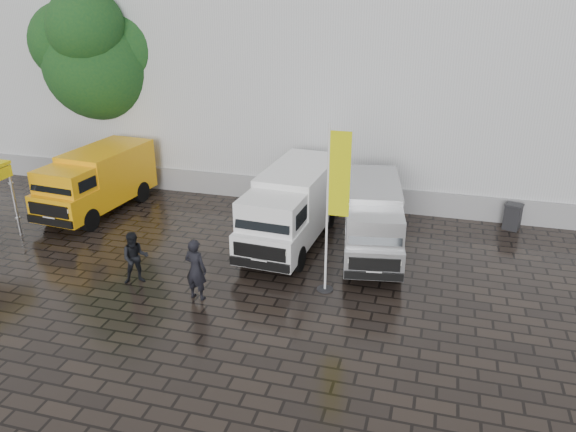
# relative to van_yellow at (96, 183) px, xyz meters

# --- Properties ---
(ground) EXTENTS (120.00, 120.00, 0.00)m
(ground) POSITION_rel_van_yellow_xyz_m (9.07, -4.72, -1.25)
(ground) COLOR black
(ground) RESTS_ON ground
(exhibition_hall) EXTENTS (44.00, 16.00, 12.00)m
(exhibition_hall) POSITION_rel_van_yellow_xyz_m (11.07, 11.28, 4.75)
(exhibition_hall) COLOR silver
(exhibition_hall) RESTS_ON ground
(hall_plinth) EXTENTS (44.00, 0.15, 1.00)m
(hall_plinth) POSITION_rel_van_yellow_xyz_m (11.07, 3.23, -0.75)
(hall_plinth) COLOR gray
(hall_plinth) RESTS_ON ground
(van_yellow) EXTENTS (2.56, 5.58, 2.50)m
(van_yellow) POSITION_rel_van_yellow_xyz_m (0.00, 0.00, 0.00)
(van_yellow) COLOR #FFAA0D
(van_yellow) RESTS_ON ground
(van_white) EXTENTS (2.40, 6.21, 2.64)m
(van_white) POSITION_rel_van_yellow_xyz_m (8.41, -0.83, 0.07)
(van_white) COLOR white
(van_white) RESTS_ON ground
(van_silver) EXTENTS (2.66, 5.66, 2.36)m
(van_silver) POSITION_rel_van_yellow_xyz_m (11.29, -0.85, -0.07)
(van_silver) COLOR #ADAEB1
(van_silver) RESTS_ON ground
(flagpole) EXTENTS (0.88, 0.50, 5.18)m
(flagpole) POSITION_rel_van_yellow_xyz_m (10.49, -3.84, 1.66)
(flagpole) COLOR black
(flagpole) RESTS_ON ground
(tree) EXTENTS (5.01, 5.01, 8.98)m
(tree) POSITION_rel_van_yellow_xyz_m (-1.76, 3.97, 4.52)
(tree) COLOR black
(tree) RESTS_ON ground
(wheelie_bin) EXTENTS (0.76, 0.76, 1.00)m
(wheelie_bin) POSITION_rel_van_yellow_xyz_m (16.20, 2.68, -0.75)
(wheelie_bin) COLOR black
(wheelie_bin) RESTS_ON ground
(person_front) EXTENTS (0.76, 0.56, 1.91)m
(person_front) POSITION_rel_van_yellow_xyz_m (6.74, -5.33, -0.29)
(person_front) COLOR black
(person_front) RESTS_ON ground
(person_tent) EXTENTS (1.03, 0.96, 1.69)m
(person_tent) POSITION_rel_van_yellow_xyz_m (4.53, -4.95, -0.40)
(person_tent) COLOR black
(person_tent) RESTS_ON ground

